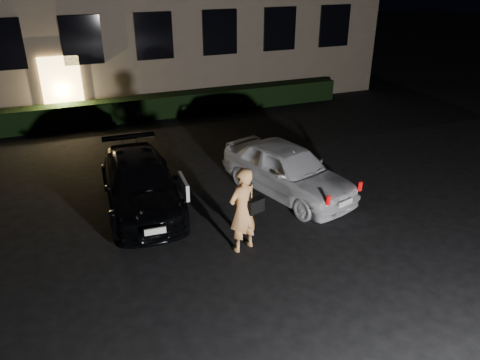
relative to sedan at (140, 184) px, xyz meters
name	(u,v)px	position (x,y,z in m)	size (l,w,h in m)	color
ground	(277,265)	(2.10, -3.52, -0.62)	(80.00, 80.00, 0.00)	black
hedge	(162,106)	(2.10, 6.98, -0.19)	(15.00, 0.70, 0.85)	black
sedan	(140,184)	(0.00, 0.00, 0.00)	(1.92, 4.41, 1.24)	black
hatch	(287,169)	(3.71, -0.68, 0.06)	(2.73, 4.28, 1.36)	white
man	(243,210)	(1.66, -2.70, 0.33)	(0.88, 0.66, 1.89)	#E19957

